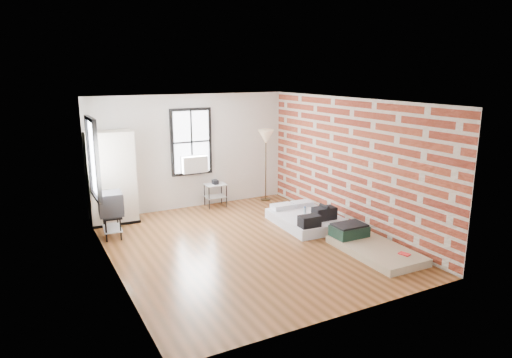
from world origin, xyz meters
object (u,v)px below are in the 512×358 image
mattress_bare (369,245)px  side_table (215,189)px  mattress_main (307,219)px  tv_stand (111,205)px  floor_lamp (266,140)px  wardrobe (112,178)px

mattress_bare → side_table: bearing=110.3°
mattress_main → tv_stand: tv_stand is taller
mattress_bare → floor_lamp: bearing=91.3°
tv_stand → wardrobe: bearing=82.7°
tv_stand → side_table: bearing=25.9°
mattress_bare → tv_stand: bearing=144.5°
mattress_bare → wardrobe: (-3.93, 4.01, 0.91)m
wardrobe → tv_stand: bearing=-100.6°
mattress_main → mattress_bare: bearing=-81.4°
floor_lamp → tv_stand: bearing=-167.3°
side_table → mattress_bare: bearing=-70.8°
tv_stand → mattress_main: bearing=-12.2°
mattress_main → tv_stand: size_ratio=1.86×
side_table → floor_lamp: size_ratio=0.37×
mattress_bare → side_table: size_ratio=2.69×
mattress_main → wardrobe: 4.43m
floor_lamp → mattress_bare: bearing=-89.7°
wardrobe → floor_lamp: wardrobe is taller
mattress_main → floor_lamp: size_ratio=0.94×
mattress_main → wardrobe: wardrobe is taller
wardrobe → mattress_main: bearing=-28.2°
side_table → tv_stand: 2.91m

